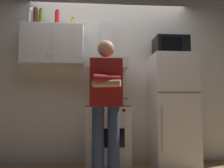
% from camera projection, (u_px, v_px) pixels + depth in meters
% --- Properties ---
extents(back_wall_tiled, '(4.80, 0.10, 2.70)m').
position_uv_depth(back_wall_tiled, '(109.00, 75.00, 3.73)').
color(back_wall_tiled, silver).
rests_on(back_wall_tiled, ground_plane).
extents(upper_cabinet, '(0.90, 0.37, 0.60)m').
position_uv_depth(upper_cabinet, '(53.00, 46.00, 3.48)').
color(upper_cabinet, silver).
extents(stove_oven, '(0.60, 0.62, 0.87)m').
position_uv_depth(stove_oven, '(107.00, 136.00, 3.30)').
color(stove_oven, white).
rests_on(stove_oven, ground_plane).
extents(range_hood, '(0.60, 0.44, 0.75)m').
position_uv_depth(range_hood, '(107.00, 57.00, 3.53)').
color(range_hood, white).
extents(refrigerator, '(0.60, 0.62, 1.60)m').
position_uv_depth(refrigerator, '(172.00, 110.00, 3.40)').
color(refrigerator, white).
rests_on(refrigerator, ground_plane).
extents(microwave, '(0.48, 0.37, 0.28)m').
position_uv_depth(microwave, '(170.00, 47.00, 3.51)').
color(microwave, black).
rests_on(microwave, refrigerator).
extents(person_standing, '(0.38, 0.33, 1.64)m').
position_uv_depth(person_standing, '(106.00, 102.00, 2.73)').
color(person_standing, navy).
rests_on(person_standing, ground_plane).
extents(cooking_pot, '(0.29, 0.19, 0.10)m').
position_uv_depth(cooking_pot, '(117.00, 101.00, 3.23)').
color(cooking_pot, '#B7BABF').
rests_on(cooking_pot, stove_oven).
extents(bottle_rum_dark, '(0.07, 0.07, 0.29)m').
position_uv_depth(bottle_rum_dark, '(35.00, 17.00, 3.51)').
color(bottle_rum_dark, '#47230F').
rests_on(bottle_rum_dark, upper_cabinet).
extents(bottle_olive_oil, '(0.06, 0.06, 0.27)m').
position_uv_depth(bottle_olive_oil, '(41.00, 18.00, 3.51)').
color(bottle_olive_oil, '#4C6B19').
rests_on(bottle_olive_oil, upper_cabinet).
extents(bottle_spice_jar, '(0.06, 0.06, 0.15)m').
position_uv_depth(bottle_spice_jar, '(73.00, 23.00, 3.56)').
color(bottle_spice_jar, gold).
rests_on(bottle_spice_jar, upper_cabinet).
extents(bottle_soda_red, '(0.07, 0.07, 0.26)m').
position_uv_depth(bottle_soda_red, '(57.00, 18.00, 3.52)').
color(bottle_soda_red, red).
rests_on(bottle_soda_red, upper_cabinet).
extents(bottle_vodka_clear, '(0.07, 0.07, 0.30)m').
position_uv_depth(bottle_vodka_clear, '(30.00, 17.00, 3.51)').
color(bottle_vodka_clear, silver).
rests_on(bottle_vodka_clear, upper_cabinet).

